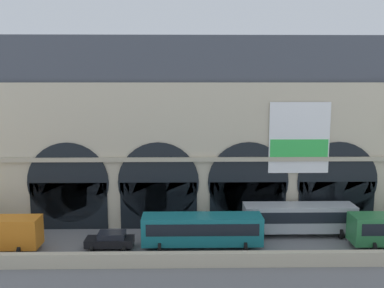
# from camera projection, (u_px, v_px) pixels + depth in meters

# --- Properties ---
(ground_plane) EXTENTS (200.00, 200.00, 0.00)m
(ground_plane) POSITION_uv_depth(u_px,v_px,m) (206.00, 246.00, 39.75)
(ground_plane) COLOR slate
(quay_parapet_wall) EXTENTS (90.00, 0.70, 1.22)m
(quay_parapet_wall) POSITION_uv_depth(u_px,v_px,m) (208.00, 259.00, 35.44)
(quay_parapet_wall) COLOR beige
(quay_parapet_wall) RESTS_ON ground
(station_building) EXTENTS (48.12, 5.07, 19.80)m
(station_building) POSITION_uv_depth(u_px,v_px,m) (203.00, 135.00, 45.55)
(station_building) COLOR beige
(station_building) RESTS_ON ground
(car_midwest) EXTENTS (4.40, 2.22, 1.55)m
(car_midwest) POSITION_uv_depth(u_px,v_px,m) (110.00, 240.00, 39.18)
(car_midwest) COLOR black
(car_midwest) RESTS_ON ground
(bus_center) EXTENTS (11.00, 3.25, 3.10)m
(bus_center) POSITION_uv_depth(u_px,v_px,m) (202.00, 229.00, 39.16)
(bus_center) COLOR #19727A
(bus_center) RESTS_ON ground
(bus_mideast) EXTENTS (11.00, 3.25, 3.10)m
(bus_mideast) POSITION_uv_depth(u_px,v_px,m) (299.00, 218.00, 42.48)
(bus_mideast) COLOR #ADB2B7
(bus_mideast) RESTS_ON ground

